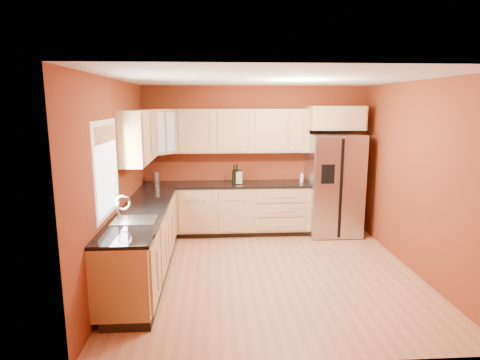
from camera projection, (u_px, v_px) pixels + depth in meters
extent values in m
plane|color=#AE6943|center=(269.00, 272.00, 5.54)|extent=(4.00, 4.00, 0.00)
plane|color=silver|center=(272.00, 79.00, 5.06)|extent=(4.00, 4.00, 0.00)
cube|color=maroon|center=(255.00, 159.00, 7.26)|extent=(4.00, 0.04, 2.60)
cube|color=maroon|center=(303.00, 224.00, 3.34)|extent=(4.00, 0.04, 2.60)
cube|color=maroon|center=(117.00, 181.00, 5.18)|extent=(0.04, 4.00, 2.60)
cube|color=maroon|center=(417.00, 178.00, 5.42)|extent=(0.04, 4.00, 2.60)
cube|color=#A97E52|center=(226.00, 210.00, 7.10)|extent=(2.90, 0.60, 0.88)
cube|color=#A97E52|center=(143.00, 244.00, 5.36)|extent=(0.60, 2.80, 0.88)
cube|color=black|center=(226.00, 185.00, 7.00)|extent=(2.90, 0.62, 0.04)
cube|color=black|center=(142.00, 211.00, 5.27)|extent=(0.62, 2.80, 0.04)
cube|color=#A97E52|center=(242.00, 131.00, 6.99)|extent=(2.30, 0.33, 0.75)
cube|color=#A97E52|center=(138.00, 136.00, 5.80)|extent=(0.33, 1.35, 0.75)
cube|color=#A97E52|center=(159.00, 132.00, 6.74)|extent=(0.67, 0.67, 0.75)
cube|color=#A97E52|center=(335.00, 118.00, 6.91)|extent=(0.92, 0.60, 0.40)
cube|color=#ACACB1|center=(333.00, 184.00, 7.05)|extent=(0.90, 0.75, 1.78)
cube|color=white|center=(107.00, 169.00, 4.64)|extent=(0.03, 0.90, 1.00)
cylinder|color=#ACACB1|center=(156.00, 178.00, 6.90)|extent=(0.14, 0.14, 0.22)
cylinder|color=#ACACB1|center=(156.00, 178.00, 6.95)|extent=(0.15, 0.15, 0.21)
cube|color=#A98352|center=(239.00, 178.00, 6.95)|extent=(0.11, 0.11, 0.21)
cylinder|color=silver|center=(302.00, 177.00, 7.09)|extent=(0.06, 0.06, 0.17)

